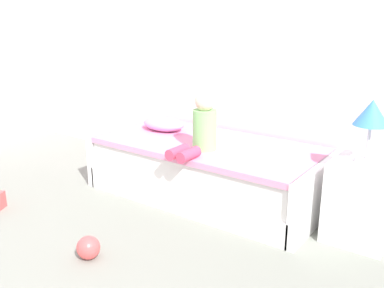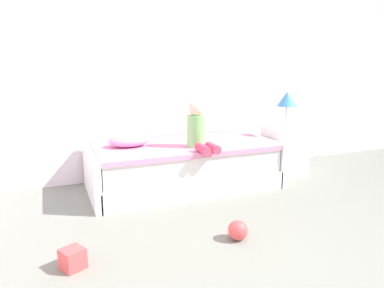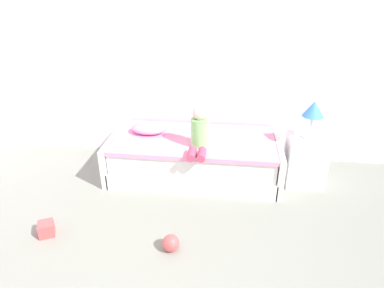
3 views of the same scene
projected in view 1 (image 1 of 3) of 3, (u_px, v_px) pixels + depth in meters
wall_rear at (264, 31)px, 3.96m from camera, size 7.20×0.10×2.90m
bed at (208, 169)px, 3.96m from camera, size 2.11×1.00×0.50m
nightstand at (361, 201)px, 3.17m from camera, size 0.44×0.44×0.60m
table_lamp at (372, 116)px, 2.98m from camera, size 0.24×0.24×0.45m
child_figure at (201, 127)px, 3.60m from camera, size 0.20×0.51×0.50m
pillow at (164, 124)px, 4.27m from camera, size 0.44×0.30×0.13m
toy_ball at (88, 248)px, 2.97m from camera, size 0.16×0.16×0.16m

